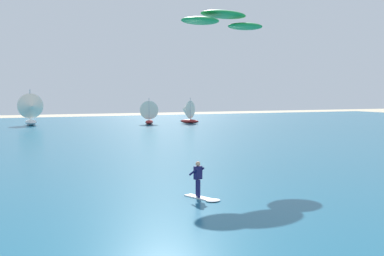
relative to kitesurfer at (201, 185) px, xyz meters
name	(u,v)px	position (x,y,z in m)	size (l,w,h in m)	color
ocean	(86,137)	(0.74, 32.14, -0.65)	(160.00, 90.00, 0.10)	#1E607F
kitesurfer	(201,185)	(0.00, 0.00, 0.00)	(1.22, 2.03, 1.67)	white
kite	(224,20)	(5.39, 8.34, 8.91)	(6.85, 3.76, 0.99)	#198C3F
sailboat_leading	(31,109)	(-3.46, 53.42, 1.84)	(3.87, 4.57, 5.34)	white
sailboat_anchored_offshore	(187,112)	(19.71, 48.88, 1.24)	(3.37, 3.62, 4.02)	maroon
sailboat_mid_right	(149,112)	(13.67, 49.55, 1.25)	(3.21, 3.59, 4.04)	maroon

